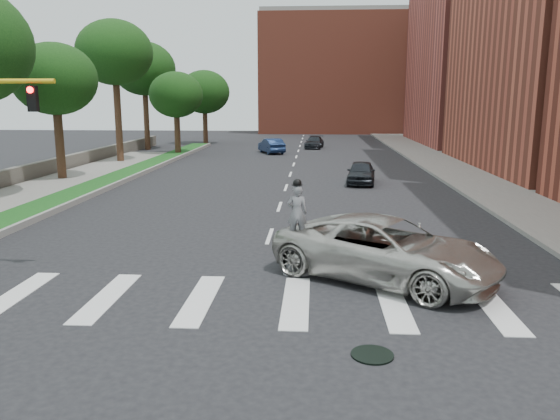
# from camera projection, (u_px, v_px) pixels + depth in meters

# --- Properties ---
(ground_plane) EXTENTS (160.00, 160.00, 0.00)m
(ground_plane) POSITION_uv_depth(u_px,v_px,m) (243.00, 315.00, 13.60)
(ground_plane) COLOR black
(ground_plane) RESTS_ON ground
(grass_median) EXTENTS (2.00, 60.00, 0.25)m
(grass_median) POSITION_uv_depth(u_px,v_px,m) (101.00, 184.00, 33.86)
(grass_median) COLOR #134416
(grass_median) RESTS_ON ground
(median_curb) EXTENTS (0.20, 60.00, 0.28)m
(median_curb) POSITION_uv_depth(u_px,v_px,m) (118.00, 184.00, 33.79)
(median_curb) COLOR gray
(median_curb) RESTS_ON ground
(sidewalk_right) EXTENTS (5.00, 90.00, 0.18)m
(sidewalk_right) POSITION_uv_depth(u_px,v_px,m) (472.00, 177.00, 37.24)
(sidewalk_right) COLOR slate
(sidewalk_right) RESTS_ON ground
(stone_wall) EXTENTS (0.50, 56.00, 1.10)m
(stone_wall) POSITION_uv_depth(u_px,v_px,m) (31.00, 172.00, 36.08)
(stone_wall) COLOR #56524A
(stone_wall) RESTS_ON ground
(manhole) EXTENTS (0.90, 0.90, 0.04)m
(manhole) POSITION_uv_depth(u_px,v_px,m) (372.00, 355.00, 11.46)
(manhole) COLOR black
(manhole) RESTS_ON ground
(building_far) EXTENTS (16.00, 22.00, 20.00)m
(building_far) POSITION_uv_depth(u_px,v_px,m) (492.00, 57.00, 63.02)
(building_far) COLOR #A5473D
(building_far) RESTS_ON ground
(building_backdrop) EXTENTS (26.00, 14.00, 18.00)m
(building_backdrop) POSITION_uv_depth(u_px,v_px,m) (343.00, 75.00, 87.69)
(building_backdrop) COLOR #9B4430
(building_backdrop) RESTS_ON ground
(stilt_performer) EXTENTS (0.84, 0.53, 2.96)m
(stilt_performer) POSITION_uv_depth(u_px,v_px,m) (297.00, 238.00, 16.58)
(stilt_performer) COLOR #382316
(stilt_performer) RESTS_ON ground
(suv_crossing) EXTENTS (7.29, 6.20, 1.86)m
(suv_crossing) POSITION_uv_depth(u_px,v_px,m) (386.00, 249.00, 16.11)
(suv_crossing) COLOR #B6B4AC
(suv_crossing) RESTS_ON ground
(car_near) EXTENTS (2.17, 4.39, 1.44)m
(car_near) POSITION_uv_depth(u_px,v_px,m) (361.00, 172.00, 34.61)
(car_near) COLOR black
(car_near) RESTS_ON ground
(car_mid) EXTENTS (3.11, 4.72, 1.47)m
(car_mid) POSITION_uv_depth(u_px,v_px,m) (271.00, 146.00, 54.06)
(car_mid) COLOR #16274D
(car_mid) RESTS_ON ground
(car_far) EXTENTS (2.30, 4.58, 1.28)m
(car_far) POSITION_uv_depth(u_px,v_px,m) (314.00, 142.00, 59.58)
(car_far) COLOR black
(car_far) RESTS_ON ground
(tree_3) EXTENTS (5.38, 5.38, 8.83)m
(tree_3) POSITION_uv_depth(u_px,v_px,m) (55.00, 80.00, 34.74)
(tree_3) COLOR #382316
(tree_3) RESTS_ON ground
(tree_4) EXTENTS (6.17, 6.17, 11.62)m
(tree_4) POSITION_uv_depth(u_px,v_px,m) (114.00, 53.00, 44.19)
(tree_4) COLOR #382316
(tree_4) RESTS_ON ground
(tree_5) EXTENTS (6.45, 6.45, 11.11)m
(tree_5) POSITION_uv_depth(u_px,v_px,m) (144.00, 69.00, 56.29)
(tree_5) COLOR #382316
(tree_5) RESTS_ON ground
(tree_6) EXTENTS (5.06, 5.06, 7.84)m
(tree_6) POSITION_uv_depth(u_px,v_px,m) (176.00, 95.00, 51.39)
(tree_6) COLOR #382316
(tree_6) RESTS_ON ground
(tree_7) EXTENTS (5.96, 5.96, 8.63)m
(tree_7) POSITION_uv_depth(u_px,v_px,m) (204.00, 92.00, 64.20)
(tree_7) COLOR #382316
(tree_7) RESTS_ON ground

